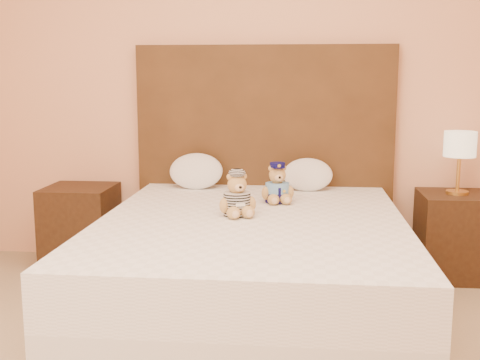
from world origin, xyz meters
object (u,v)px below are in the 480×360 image
object	(u,v)px
nightstand_left	(81,226)
pillow_right	(308,173)
lamp	(460,147)
teddy_prisoner	(237,194)
bed	(252,268)
nightstand_right	(454,236)
teddy_police	(277,183)
pillow_left	(196,169)

from	to	relation	value
nightstand_left	pillow_right	world-z (taller)	pillow_right
lamp	teddy_prisoner	xyz separation A→B (m)	(-1.33, -0.76, -0.18)
nightstand_left	bed	bearing A→B (deg)	-32.62
nightstand_right	teddy_prisoner	xyz separation A→B (m)	(-1.33, -0.76, 0.39)
lamp	pillow_right	bearing A→B (deg)	178.19
bed	nightstand_left	bearing A→B (deg)	147.38
nightstand_left	teddy_police	distance (m)	1.47
lamp	teddy_prisoner	size ratio (longest dim) A/B	1.68
pillow_left	lamp	bearing A→B (deg)	-1.01
bed	teddy_prisoner	xyz separation A→B (m)	(-0.08, 0.04, 0.39)
lamp	pillow_right	distance (m)	0.97
lamp	pillow_right	size ratio (longest dim) A/B	1.23
nightstand_left	teddy_prisoner	xyz separation A→B (m)	(1.17, -0.76, 0.39)
nightstand_left	lamp	size ratio (longest dim) A/B	1.38
lamp	pillow_left	xyz separation A→B (m)	(-1.69, 0.03, -0.17)
nightstand_right	pillow_right	world-z (taller)	pillow_right
lamp	bed	bearing A→B (deg)	-147.38
lamp	pillow_left	bearing A→B (deg)	178.99
pillow_left	pillow_right	xyz separation A→B (m)	(0.74, 0.00, -0.01)
teddy_prisoner	bed	bearing A→B (deg)	-49.60
lamp	teddy_police	bearing A→B (deg)	-161.18
nightstand_left	nightstand_right	world-z (taller)	same
nightstand_left	nightstand_right	bearing A→B (deg)	0.00
bed	teddy_police	xyz separation A→B (m)	(0.12, 0.41, 0.39)
teddy_police	teddy_prisoner	world-z (taller)	teddy_prisoner
teddy_police	teddy_prisoner	size ratio (longest dim) A/B	1.00
bed	lamp	distance (m)	1.59
bed	teddy_prisoner	distance (m)	0.41
pillow_left	pillow_right	size ratio (longest dim) A/B	1.11
teddy_prisoner	nightstand_right	bearing A→B (deg)	7.13
bed	lamp	size ratio (longest dim) A/B	5.00
pillow_right	teddy_police	bearing A→B (deg)	-113.72
lamp	teddy_police	world-z (taller)	lamp
bed	teddy_police	bearing A→B (deg)	74.33
nightstand_right	pillow_right	bearing A→B (deg)	178.19
teddy_police	pillow_right	distance (m)	0.45
lamp	nightstand_right	bearing A→B (deg)	0.00
bed	pillow_right	bearing A→B (deg)	70.19
bed	nightstand_right	bearing A→B (deg)	32.62
teddy_prisoner	pillow_right	xyz separation A→B (m)	(0.38, 0.79, -0.00)
nightstand_left	pillow_left	distance (m)	0.90
bed	nightstand_left	xyz separation A→B (m)	(-1.25, 0.80, -0.00)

